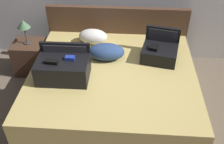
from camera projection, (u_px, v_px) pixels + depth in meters
ground_plane at (110, 128)px, 3.23m from camera, size 12.00×12.00×0.00m
bed at (113, 89)px, 3.38m from camera, size 1.99×1.83×0.55m
headboard at (117, 37)px, 4.02m from camera, size 2.03×0.08×0.95m
hard_case_large at (63, 68)px, 3.04m from camera, size 0.58×0.40×0.36m
hard_case_medium at (160, 51)px, 3.37m from camera, size 0.50×0.48×0.36m
pillow_near_headboard at (93, 37)px, 3.67m from camera, size 0.41×0.27×0.20m
pillow_center_head at (106, 52)px, 3.37m from camera, size 0.47×0.28×0.21m
nightstand at (31, 57)px, 4.00m from camera, size 0.44×0.40×0.49m
table_lamp at (23, 25)px, 3.67m from camera, size 0.18×0.18×0.36m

